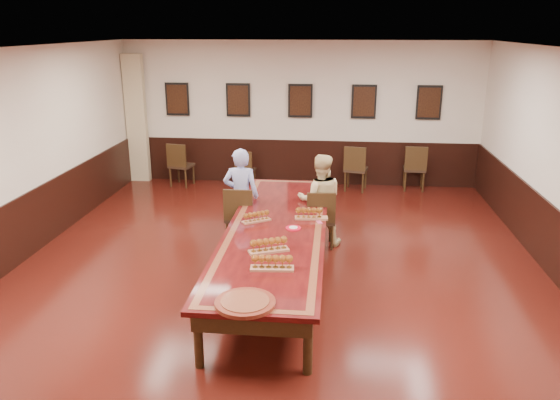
# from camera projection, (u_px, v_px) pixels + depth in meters

# --- Properties ---
(floor) EXTENTS (8.00, 10.00, 0.02)m
(floor) POSITION_uv_depth(u_px,v_px,m) (277.00, 276.00, 8.01)
(floor) COLOR black
(floor) RESTS_ON ground
(ceiling) EXTENTS (8.00, 10.00, 0.02)m
(ceiling) POSITION_uv_depth(u_px,v_px,m) (276.00, 49.00, 7.02)
(ceiling) COLOR white
(ceiling) RESTS_ON floor
(wall_back) EXTENTS (8.00, 0.02, 3.20)m
(wall_back) POSITION_uv_depth(u_px,v_px,m) (300.00, 114.00, 12.26)
(wall_back) COLOR beige
(wall_back) RESTS_ON floor
(wall_left) EXTENTS (0.02, 10.00, 3.20)m
(wall_left) POSITION_uv_depth(u_px,v_px,m) (2.00, 163.00, 7.90)
(wall_left) COLOR beige
(wall_left) RESTS_ON floor
(chair_man) EXTENTS (0.48, 0.52, 1.01)m
(chair_man) POSITION_uv_depth(u_px,v_px,m) (240.00, 215.00, 9.00)
(chair_man) COLOR black
(chair_man) RESTS_ON floor
(chair_woman) EXTENTS (0.50, 0.54, 0.98)m
(chair_woman) POSITION_uv_depth(u_px,v_px,m) (320.00, 218.00, 8.94)
(chair_woman) COLOR black
(chair_woman) RESTS_ON floor
(spare_chair_a) EXTENTS (0.56, 0.60, 1.00)m
(spare_chair_a) POSITION_uv_depth(u_px,v_px,m) (181.00, 164.00, 12.36)
(spare_chair_a) COLOR black
(spare_chair_a) RESTS_ON floor
(spare_chair_b) EXTENTS (0.45, 0.48, 0.86)m
(spare_chair_b) POSITION_uv_depth(u_px,v_px,m) (245.00, 169.00, 12.24)
(spare_chair_b) COLOR black
(spare_chair_b) RESTS_ON floor
(spare_chair_c) EXTENTS (0.57, 0.60, 1.01)m
(spare_chair_c) POSITION_uv_depth(u_px,v_px,m) (356.00, 168.00, 12.01)
(spare_chair_c) COLOR black
(spare_chair_c) RESTS_ON floor
(spare_chair_d) EXTENTS (0.50, 0.54, 1.01)m
(spare_chair_d) POSITION_uv_depth(u_px,v_px,m) (414.00, 167.00, 12.05)
(spare_chair_d) COLOR black
(spare_chair_d) RESTS_ON floor
(person_man) EXTENTS (0.59, 0.39, 1.61)m
(person_man) POSITION_uv_depth(u_px,v_px,m) (241.00, 196.00, 9.01)
(person_man) COLOR #4D5EC1
(person_man) RESTS_ON floor
(person_woman) EXTENTS (0.81, 0.66, 1.53)m
(person_woman) POSITION_uv_depth(u_px,v_px,m) (320.00, 200.00, 8.95)
(person_woman) COLOR beige
(person_woman) RESTS_ON floor
(pink_phone) EXTENTS (0.10, 0.14, 0.01)m
(pink_phone) POSITION_uv_depth(u_px,v_px,m) (319.00, 222.00, 7.96)
(pink_phone) COLOR #D2466C
(pink_phone) RESTS_ON conference_table
(curtain) EXTENTS (0.45, 0.18, 2.90)m
(curtain) POSITION_uv_depth(u_px,v_px,m) (137.00, 119.00, 12.49)
(curtain) COLOR tan
(curtain) RESTS_ON floor
(wainscoting) EXTENTS (8.00, 10.00, 1.00)m
(wainscoting) POSITION_uv_depth(u_px,v_px,m) (276.00, 244.00, 7.85)
(wainscoting) COLOR black
(wainscoting) RESTS_ON floor
(conference_table) EXTENTS (1.40, 5.00, 0.76)m
(conference_table) POSITION_uv_depth(u_px,v_px,m) (276.00, 236.00, 7.82)
(conference_table) COLOR black
(conference_table) RESTS_ON floor
(posters) EXTENTS (6.14, 0.04, 0.74)m
(posters) POSITION_uv_depth(u_px,v_px,m) (300.00, 101.00, 12.10)
(posters) COLOR black
(posters) RESTS_ON wall_back
(flight_a) EXTENTS (0.43, 0.34, 0.16)m
(flight_a) POSITION_uv_depth(u_px,v_px,m) (256.00, 217.00, 7.97)
(flight_a) COLOR #92573D
(flight_a) RESTS_ON conference_table
(flight_b) EXTENTS (0.50, 0.19, 0.18)m
(flight_b) POSITION_uv_depth(u_px,v_px,m) (311.00, 214.00, 8.08)
(flight_b) COLOR #92573D
(flight_b) RESTS_ON conference_table
(flight_c) EXTENTS (0.53, 0.35, 0.19)m
(flight_c) POSITION_uv_depth(u_px,v_px,m) (269.00, 246.00, 6.90)
(flight_c) COLOR #92573D
(flight_c) RESTS_ON conference_table
(flight_d) EXTENTS (0.52, 0.19, 0.19)m
(flight_d) POSITION_uv_depth(u_px,v_px,m) (272.00, 263.00, 6.39)
(flight_d) COLOR #92573D
(flight_d) RESTS_ON conference_table
(red_plate_grp) EXTENTS (0.22, 0.22, 0.03)m
(red_plate_grp) POSITION_uv_depth(u_px,v_px,m) (293.00, 228.00, 7.71)
(red_plate_grp) COLOR red
(red_plate_grp) RESTS_ON conference_table
(carved_platter) EXTENTS (0.64, 0.64, 0.05)m
(carved_platter) POSITION_uv_depth(u_px,v_px,m) (245.00, 303.00, 5.61)
(carved_platter) COLOR #541A10
(carved_platter) RESTS_ON conference_table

